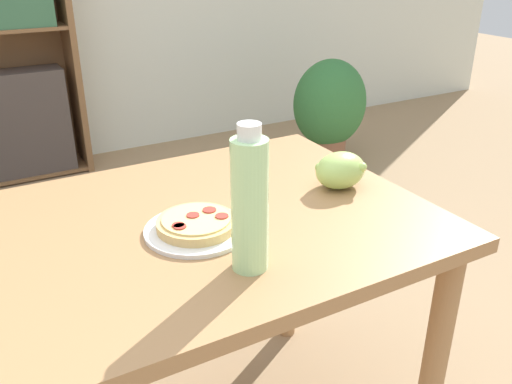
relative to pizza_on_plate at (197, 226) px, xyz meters
name	(u,v)px	position (x,y,z in m)	size (l,w,h in m)	color
dining_table	(161,269)	(-0.07, 0.05, -0.12)	(1.24, 0.78, 0.74)	#A37549
pizza_on_plate	(197,226)	(0.00, 0.00, 0.00)	(0.23, 0.23, 0.04)	white
grape_bunch	(341,170)	(0.41, 0.04, 0.03)	(0.13, 0.10, 0.09)	#A8CC66
drink_bottle	(250,204)	(0.03, -0.18, 0.12)	(0.07, 0.07, 0.29)	#B7EAA3
potted_plant_floor	(330,108)	(1.61, 1.67, -0.38)	(0.47, 0.40, 0.67)	#8E5B42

